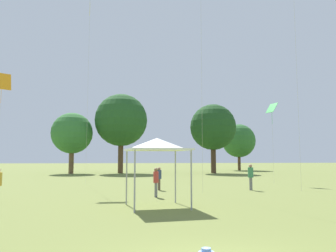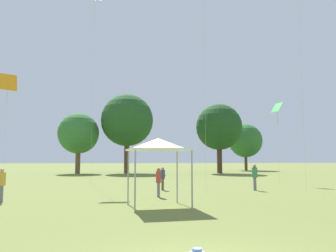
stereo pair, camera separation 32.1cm
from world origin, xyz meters
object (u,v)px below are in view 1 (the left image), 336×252
object	(u,v)px
distant_tree_2	(239,141)
person_standing_7	(156,179)
canopy_tent	(157,145)
distant_tree_0	(72,133)
person_standing_3	(159,176)
person_standing_0	(251,175)
kite_4	(90,2)
distant_tree_1	(121,120)
kite_0	(272,109)
distant_tree_3	(213,127)
kite_2	(2,82)

from	to	relation	value
distant_tree_2	person_standing_7	bearing A→B (deg)	-115.52
canopy_tent	distant_tree_0	xyz separation A→B (m)	(-9.38, 34.55, 3.06)
distant_tree_0	person_standing_7	bearing A→B (deg)	-72.47
canopy_tent	person_standing_3	bearing A→B (deg)	83.59
person_standing_0	kite_4	bearing A→B (deg)	46.62
distant_tree_1	distant_tree_2	world-z (taller)	distant_tree_1
person_standing_7	distant_tree_2	xyz separation A→B (m)	(19.28, 40.38, 4.50)
person_standing_0	distant_tree_0	bearing A→B (deg)	20.03
kite_0	distant_tree_1	distance (m)	26.05
distant_tree_1	person_standing_3	bearing A→B (deg)	-83.35
person_standing_0	kite_0	world-z (taller)	kite_0
person_standing_3	distant_tree_3	distance (m)	28.02
kite_0	distant_tree_2	xyz separation A→B (m)	(7.97, 31.44, -1.11)
kite_0	kite_2	xyz separation A→B (m)	(-23.55, 0.87, 1.98)
kite_4	distant_tree_0	bearing A→B (deg)	148.41
distant_tree_1	canopy_tent	bearing A→B (deg)	-86.33
distant_tree_1	person_standing_7	bearing A→B (deg)	-85.31
kite_4	distant_tree_3	bearing A→B (deg)	93.67
kite_4	distant_tree_3	world-z (taller)	kite_4
person_standing_7	distant_tree_0	bearing A→B (deg)	45.19
person_standing_3	distant_tree_3	bearing A→B (deg)	54.75
kite_4	distant_tree_1	bearing A→B (deg)	128.06
person_standing_0	kite_0	xyz separation A→B (m)	(4.37, 5.69, 5.55)
canopy_tent	distant_tree_0	distance (m)	35.93
person_standing_7	canopy_tent	world-z (taller)	canopy_tent
canopy_tent	distant_tree_1	xyz separation A→B (m)	(-2.24, 34.85, 5.15)
person_standing_0	kite_2	distance (m)	21.62
kite_0	kite_2	bearing A→B (deg)	-62.26
person_standing_0	distant_tree_2	bearing A→B (deg)	-29.59
kite_0	distant_tree_2	distance (m)	32.45
distant_tree_0	kite_4	bearing A→B (deg)	-77.30
distant_tree_1	distant_tree_3	xyz separation A→B (m)	(13.87, -1.68, -1.06)
person_standing_3	distant_tree_2	distance (m)	41.07
distant_tree_2	person_standing_3	bearing A→B (deg)	-117.24
person_standing_7	kite_0	world-z (taller)	kite_0
kite_4	distant_tree_3	distance (m)	26.62
person_standing_3	kite_2	distance (m)	16.00
person_standing_0	distant_tree_0	world-z (taller)	distant_tree_0
kite_4	person_standing_0	bearing A→B (deg)	13.54
person_standing_3	distant_tree_2	xyz separation A→B (m)	(18.68, 36.29, 4.55)
kite_2	kite_4	size ratio (longest dim) A/B	0.54
distant_tree_3	kite_2	bearing A→B (deg)	-140.45
distant_tree_3	kite_4	bearing A→B (deg)	-132.04
kite_4	distant_tree_1	size ratio (longest dim) A/B	1.47
canopy_tent	kite_2	size ratio (longest dim) A/B	0.33
kite_0	kite_4	distance (m)	19.48
kite_2	distant_tree_2	world-z (taller)	kite_2
canopy_tent	distant_tree_3	bearing A→B (deg)	70.66
distant_tree_2	distant_tree_1	bearing A→B (deg)	-156.65
distant_tree_1	kite_0	bearing A→B (deg)	-57.84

